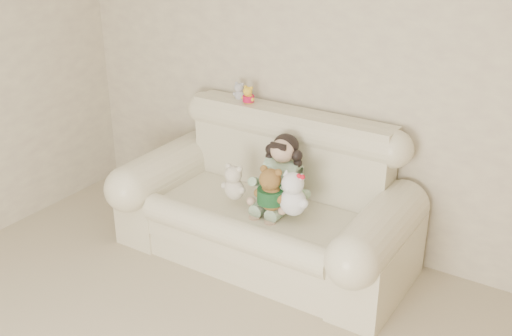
% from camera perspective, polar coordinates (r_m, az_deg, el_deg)
% --- Properties ---
extents(wall_back, '(4.50, 0.00, 4.50)m').
position_cam_1_polar(wall_back, '(4.33, 7.59, 8.61)').
color(wall_back, tan).
rests_on(wall_back, ground).
extents(sofa, '(2.10, 0.95, 1.03)m').
position_cam_1_polar(sofa, '(4.32, 0.71, -2.38)').
color(sofa, beige).
rests_on(sofa, floor).
extents(seated_child, '(0.34, 0.41, 0.53)m').
position_cam_1_polar(seated_child, '(4.26, 2.49, -0.24)').
color(seated_child, '#36763A').
rests_on(seated_child, sofa).
extents(brown_teddy, '(0.29, 0.26, 0.37)m').
position_cam_1_polar(brown_teddy, '(4.06, 1.39, -1.56)').
color(brown_teddy, brown).
rests_on(brown_teddy, sofa).
extents(white_cat, '(0.26, 0.21, 0.37)m').
position_cam_1_polar(white_cat, '(4.01, 3.49, -1.96)').
color(white_cat, white).
rests_on(white_cat, sofa).
extents(cream_teddy, '(0.21, 0.17, 0.30)m').
position_cam_1_polar(cream_teddy, '(4.22, -2.03, -1.01)').
color(cream_teddy, beige).
rests_on(cream_teddy, sofa).
extents(yellow_mini_bear, '(0.12, 0.09, 0.17)m').
position_cam_1_polar(yellow_mini_bear, '(4.55, -0.70, 6.90)').
color(yellow_mini_bear, yellow).
rests_on(yellow_mini_bear, sofa).
extents(grey_mini_plush, '(0.13, 0.12, 0.17)m').
position_cam_1_polar(grey_mini_plush, '(4.64, -1.53, 7.24)').
color(grey_mini_plush, silver).
rests_on(grey_mini_plush, sofa).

